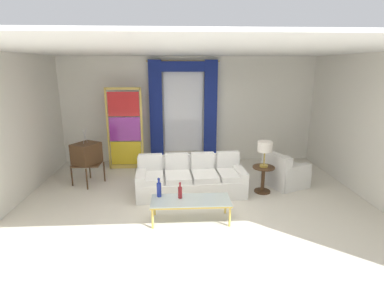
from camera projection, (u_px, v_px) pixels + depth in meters
The scene contains 16 objects.
ground_plane at pixel (195, 205), 6.04m from camera, with size 16.00×16.00×0.00m, color silver.
wall_rear at pixel (189, 110), 8.62m from camera, with size 8.00×0.12×3.00m, color white.
wall_left at pixel (14, 129), 6.05m from camera, with size 0.12×7.00×3.00m, color white.
wall_right at pixel (363, 125), 6.43m from camera, with size 0.12×7.00×3.00m, color white.
ceiling_slab at pixel (193, 51), 6.05m from camera, with size 8.00×7.60×0.04m, color white.
curtained_window at pixel (183, 102), 8.39m from camera, with size 2.00×0.17×2.70m.
couch_white_long at pixel (191, 179), 6.60m from camera, with size 2.39×1.05×0.86m.
coffee_table at pixel (191, 202), 5.36m from camera, with size 1.42×0.56×0.41m.
bottle_blue_decanter at pixel (159, 189), 5.45m from camera, with size 0.08×0.08×0.36m.
bottle_crystal_tall at pixel (180, 192), 5.39m from camera, with size 0.07×0.07×0.31m.
vintage_tv at pixel (86, 154), 6.98m from camera, with size 0.73×0.76×1.35m.
armchair_white at pixel (284, 174), 6.98m from camera, with size 1.07×1.06×0.80m.
stained_glass_divider at pixel (125, 131), 7.97m from camera, with size 0.95×0.05×2.20m.
peacock_figurine at pixel (145, 165), 7.84m from camera, with size 0.44×0.60×0.50m.
round_side_table at pixel (263, 177), 6.60m from camera, with size 0.48×0.48×0.59m.
table_lamp_brass at pixel (265, 148), 6.43m from camera, with size 0.32×0.32×0.57m.
Camera 1 is at (-0.35, -5.52, 2.74)m, focal length 27.92 mm.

